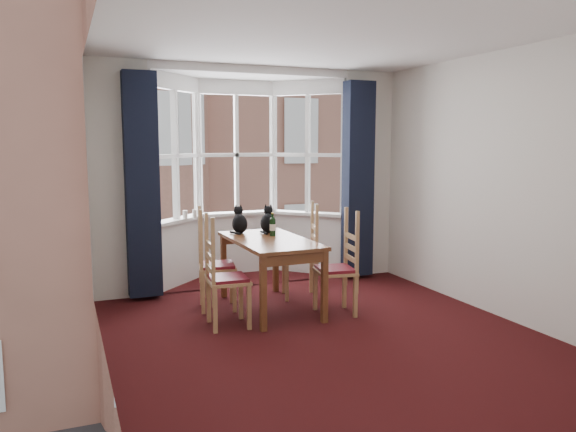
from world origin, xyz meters
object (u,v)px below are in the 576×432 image
cat_left (240,222)px  candle_short (195,214)px  wine_bottle (273,226)px  chair_right_near (343,271)px  chair_left_far (209,267)px  chair_right_far (307,258)px  cat_right (268,222)px  dining_table (270,248)px  chair_left_near (219,281)px  candle_tall (185,214)px

cat_left → candle_short: 1.02m
cat_left → wine_bottle: size_ratio=1.27×
chair_right_near → candle_short: size_ratio=8.69×
chair_left_far → cat_left: size_ratio=2.72×
chair_right_far → chair_right_near: bearing=-83.1°
cat_right → wine_bottle: cat_right is taller
chair_left_far → chair_right_far: size_ratio=1.00×
dining_table → chair_right_near: 0.84m
cat_left → wine_bottle: (0.29, -0.35, -0.01)m
wine_bottle → chair_right_far: bearing=16.2°
chair_left_near → cat_right: cat_right is taller
chair_right_far → chair_left_far: bearing=-177.4°
dining_table → chair_right_near: bearing=-33.1°
chair_left_far → dining_table: bearing=-22.6°
chair_right_near → candle_short: 2.31m
chair_left_near → dining_table: bearing=29.4°
chair_left_near → candle_tall: 1.90m
cat_left → cat_right: bearing=-17.8°
chair_left_far → cat_right: cat_right is taller
candle_short → wine_bottle: bearing=-65.3°
chair_right_near → candle_short: candle_short is taller
chair_left_far → cat_right: bearing=11.7°
chair_left_near → wine_bottle: bearing=35.6°
chair_left_near → cat_left: size_ratio=2.72×
chair_left_near → candle_tall: (0.05, 1.84, 0.45)m
dining_table → chair_left_far: (-0.63, 0.26, -0.22)m
chair_left_near → chair_left_far: size_ratio=1.00×
candle_tall → chair_right_far: bearing=-43.0°
chair_left_near → chair_right_far: 1.45m
chair_left_far → cat_right: 0.89m
cat_left → wine_bottle: bearing=-50.5°
dining_table → chair_left_near: chair_left_near is taller
chair_left_near → chair_right_near: same height
chair_left_near → cat_left: (0.50, 0.91, 0.45)m
cat_right → candle_tall: (-0.77, 1.04, 0.00)m
chair_right_near → cat_right: bearing=122.6°
wine_bottle → candle_short: 1.44m
chair_left_far → candle_tall: size_ratio=8.77×
chair_left_far → wine_bottle: 0.85m
dining_table → candle_short: bearing=108.8°
chair_right_near → chair_left_near: bearing=177.6°
chair_right_near → wine_bottle: wine_bottle is taller
dining_table → chair_right_far: chair_right_far is taller
dining_table → cat_left: (-0.19, 0.52, 0.23)m
chair_left_near → wine_bottle: (0.78, 0.56, 0.44)m
chair_left_near → candle_short: (0.18, 1.87, 0.45)m
chair_left_far → candle_short: bearing=84.4°
chair_left_far → chair_right_near: size_ratio=1.00×
wine_bottle → candle_tall: wine_bottle is taller
chair_right_far → wine_bottle: bearing=-163.8°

